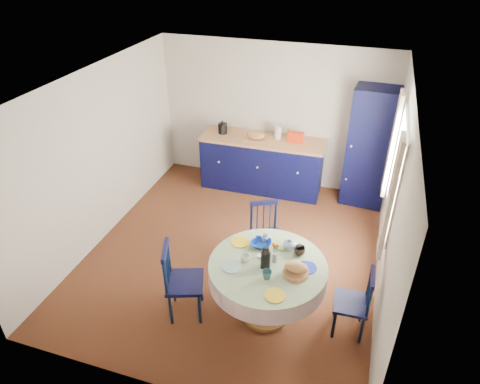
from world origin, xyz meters
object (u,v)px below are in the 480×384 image
object	(u,v)px
chair_left	(181,281)
cobalt_bowl	(261,244)
dining_table	(268,273)
kitchen_counter	(262,163)
chair_far	(265,234)
pantry_cabinet	(370,148)
mug_c	(300,251)
mug_a	(245,258)
mug_b	(267,275)
mug_d	(265,238)
chair_right	(355,302)

from	to	relation	value
chair_left	cobalt_bowl	size ratio (longest dim) A/B	4.17
chair_left	dining_table	bearing A→B (deg)	-95.18
kitchen_counter	chair_far	size ratio (longest dim) A/B	2.34
kitchen_counter	pantry_cabinet	bearing A→B (deg)	2.06
pantry_cabinet	chair_far	world-z (taller)	pantry_cabinet
dining_table	mug_c	xyz separation A→B (m)	(0.30, 0.28, 0.18)
mug_a	cobalt_bowl	size ratio (longest dim) A/B	0.46
pantry_cabinet	mug_b	world-z (taller)	pantry_cabinet
dining_table	mug_b	distance (m)	0.29
chair_left	mug_a	distance (m)	0.83
cobalt_bowl	mug_d	bearing A→B (deg)	79.40
kitchen_counter	cobalt_bowl	world-z (taller)	kitchen_counter
kitchen_counter	mug_a	bearing A→B (deg)	-79.75
mug_c	cobalt_bowl	size ratio (longest dim) A/B	0.54
chair_right	pantry_cabinet	bearing A→B (deg)	179.00
chair_left	mug_a	bearing A→B (deg)	-92.27
mug_c	chair_left	bearing A→B (deg)	-157.55
mug_a	cobalt_bowl	world-z (taller)	mug_a
cobalt_bowl	chair_left	bearing A→B (deg)	-146.33
pantry_cabinet	mug_b	bearing A→B (deg)	-101.17
mug_a	mug_d	distance (m)	0.43
chair_left	mug_a	world-z (taller)	chair_left
mug_b	cobalt_bowl	xyz separation A→B (m)	(-0.20, 0.52, -0.02)
mug_c	kitchen_counter	bearing A→B (deg)	113.72
mug_d	dining_table	bearing A→B (deg)	-68.68
chair_far	mug_c	world-z (taller)	chair_far
chair_right	mug_a	world-z (taller)	mug_a
chair_left	chair_right	xyz separation A→B (m)	(1.97, 0.33, -0.06)
kitchen_counter	mug_c	size ratio (longest dim) A/B	16.68
kitchen_counter	mug_d	distance (m)	2.63
mug_a	pantry_cabinet	bearing A→B (deg)	68.86
mug_b	chair_right	bearing A→B (deg)	17.91
chair_left	chair_right	bearing A→B (deg)	-99.81
mug_a	mug_b	xyz separation A→B (m)	(0.30, -0.20, 0.01)
dining_table	chair_right	xyz separation A→B (m)	(0.99, 0.08, -0.24)
kitchen_counter	cobalt_bowl	xyz separation A→B (m)	(0.69, -2.60, 0.35)
chair_left	mug_d	world-z (taller)	chair_left
mug_a	chair_right	bearing A→B (deg)	5.04
chair_left	cobalt_bowl	xyz separation A→B (m)	(0.81, 0.54, 0.34)
pantry_cabinet	dining_table	bearing A→B (deg)	-102.88
chair_far	chair_right	size ratio (longest dim) A/B	1.04
dining_table	chair_right	distance (m)	1.02
kitchen_counter	mug_b	xyz separation A→B (m)	(0.89, -3.12, 0.37)
pantry_cabinet	chair_right	xyz separation A→B (m)	(0.08, -2.91, -0.55)
chair_right	mug_b	distance (m)	1.08
chair_left	mug_d	bearing A→B (deg)	-71.96
mug_b	cobalt_bowl	world-z (taller)	mug_b
chair_far	chair_right	bearing A→B (deg)	-61.06
pantry_cabinet	mug_c	world-z (taller)	pantry_cabinet
chair_left	mug_c	world-z (taller)	chair_left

